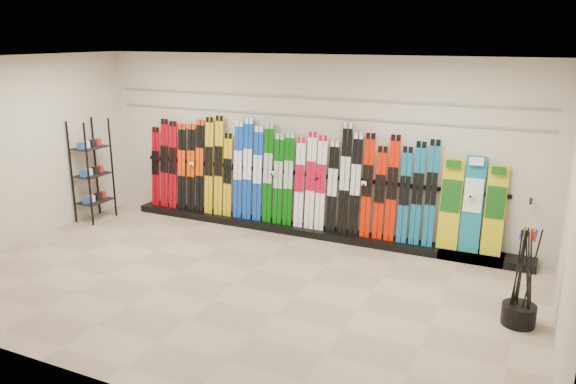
% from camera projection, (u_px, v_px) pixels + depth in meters
% --- Properties ---
extents(floor, '(8.00, 8.00, 0.00)m').
position_uv_depth(floor, '(234.00, 284.00, 7.70)').
color(floor, '#9D876C').
rests_on(floor, ground).
extents(back_wall, '(8.00, 0.00, 8.00)m').
position_uv_depth(back_wall, '(307.00, 145.00, 9.48)').
color(back_wall, beige).
rests_on(back_wall, floor).
extents(left_wall, '(0.00, 5.00, 5.00)m').
position_uv_depth(left_wall, '(14.00, 152.00, 8.93)').
color(left_wall, beige).
rests_on(left_wall, floor).
extents(right_wall, '(0.00, 5.00, 5.00)m').
position_uv_depth(right_wall, '(573.00, 219.00, 5.67)').
color(right_wall, beige).
rests_on(right_wall, floor).
extents(ceiling, '(8.00, 8.00, 0.00)m').
position_uv_depth(ceiling, '(228.00, 60.00, 6.89)').
color(ceiling, silver).
rests_on(ceiling, back_wall).
extents(ski_rack_base, '(8.00, 0.40, 0.12)m').
position_uv_depth(ski_rack_base, '(313.00, 231.00, 9.58)').
color(ski_rack_base, black).
rests_on(ski_rack_base, floor).
extents(skis, '(5.38, 0.19, 1.83)m').
position_uv_depth(skis, '(278.00, 177.00, 9.65)').
color(skis, '#AE020E').
rests_on(skis, ski_rack_base).
extents(snowboards, '(0.94, 0.23, 1.46)m').
position_uv_depth(snowboards, '(472.00, 207.00, 8.40)').
color(snowboards, gold).
rests_on(snowboards, ski_rack_base).
extents(accessory_rack, '(0.40, 0.60, 1.85)m').
position_uv_depth(accessory_rack, '(92.00, 171.00, 10.17)').
color(accessory_rack, black).
rests_on(accessory_rack, floor).
extents(pole_bin, '(0.39, 0.39, 0.25)m').
position_uv_depth(pole_bin, '(519.00, 314.00, 6.60)').
color(pole_bin, black).
rests_on(pole_bin, floor).
extents(ski_poles, '(0.28, 0.26, 1.18)m').
position_uv_depth(ski_poles, '(523.00, 277.00, 6.46)').
color(ski_poles, black).
rests_on(ski_poles, pole_bin).
extents(slatwall_rail_0, '(7.60, 0.02, 0.03)m').
position_uv_depth(slatwall_rail_0, '(307.00, 116.00, 9.33)').
color(slatwall_rail_0, gray).
rests_on(slatwall_rail_0, back_wall).
extents(slatwall_rail_1, '(7.60, 0.02, 0.03)m').
position_uv_depth(slatwall_rail_1, '(307.00, 98.00, 9.24)').
color(slatwall_rail_1, gray).
rests_on(slatwall_rail_1, back_wall).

